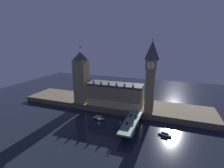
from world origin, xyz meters
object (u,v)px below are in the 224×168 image
Objects in this scene: car_northbound_lead at (131,115)px; pedestrian_far_rail at (128,116)px; boat_upstream at (99,119)px; car_southbound_trail at (136,117)px; street_lamp_near at (120,124)px; victoria_tower at (81,77)px; car_northbound_trail at (127,123)px; clock_tower at (151,75)px; car_southbound_lead at (133,124)px; pedestrian_near_rail at (121,127)px; street_lamp_mid at (138,118)px; street_lamp_far at (129,110)px; boat_downstream at (165,134)px; pedestrian_mid_walk at (136,124)px.

pedestrian_far_rail is (-2.60, -2.40, 0.18)m from car_northbound_lead.
boat_upstream is (-31.62, -4.04, -6.71)m from car_northbound_lead.
street_lamp_near reaches higher than car_southbound_trail.
victoria_tower reaches higher than pedestrian_far_rail.
car_southbound_trail reaches higher than car_northbound_trail.
clock_tower is at bearing 54.34° from pedestrian_far_rail.
car_northbound_trail is 0.62× the size of street_lamp_near.
boat_upstream is at bearing 162.69° from car_southbound_lead.
street_lamp_near is at bearing -108.42° from pedestrian_near_rail.
street_lamp_mid is at bearing 52.70° from street_lamp_near.
victoria_tower is 80.35m from car_northbound_trail.
clock_tower is 45.25m from pedestrian_far_rail.
pedestrian_far_rail is at bearing 3.22° from boat_upstream.
pedestrian_far_rail is at bearing -86.53° from street_lamp_far.
boat_downstream is at bearing 23.47° from street_lamp_near.
street_lamp_near is at bearing -110.11° from clock_tower.
victoria_tower reaches higher than boat_downstream.
street_lamp_mid is at bearing 84.06° from pedestrian_mid_walk.
street_lamp_mid is (10.81, 13.52, 3.26)m from pedestrian_near_rail.
pedestrian_mid_walk is (72.80, -37.31, -26.84)m from victoria_tower.
street_lamp_far is (-0.40, 6.59, 2.86)m from pedestrian_far_rail.
street_lamp_far is 38.61m from boat_downstream.
car_southbound_lead is 11.58m from pedestrian_near_rail.
boat_upstream is at bearing -38.95° from victoria_tower.
car_northbound_trail is at bearing -176.75° from car_southbound_lead.
street_lamp_near is 36.99m from boat_upstream.
clock_tower is 12.07× the size of street_lamp_far.
clock_tower is 15.93× the size of car_southbound_trail.
victoria_tower reaches higher than street_lamp_near.
street_lamp_near is 29.44m from street_lamp_far.
car_southbound_lead reaches higher than car_northbound_trail.
clock_tower is at bearing 28.22° from boat_upstream.
clock_tower is 5.75× the size of boat_downstream.
boat_downstream is (23.13, 0.19, -10.51)m from street_lamp_mid.
pedestrian_mid_walk is at bearing -27.14° from victoria_tower.
street_lamp_mid is (8.21, 5.27, 3.57)m from car_northbound_trail.
car_northbound_trail is at bearing -109.63° from car_southbound_trail.
street_lamp_near is (-10.81, -10.87, 3.07)m from pedestrian_mid_walk.
pedestrian_mid_walk reaches higher than boat_upstream.
boat_downstream is (34.34, 14.91, -10.23)m from street_lamp_near.
car_northbound_trail is (-13.66, -36.07, -35.85)m from clock_tower.
car_northbound_lead is (-13.66, -20.27, -35.81)m from clock_tower.
car_northbound_trail is at bearing 72.36° from street_lamp_near.
street_lamp_near is (-3.00, -9.45, 3.29)m from car_northbound_trail.
clock_tower reaches higher than car_northbound_trail.
car_northbound_trail is 2.19× the size of pedestrian_near_rail.
boat_upstream is (-29.02, 20.02, -6.97)m from pedestrian_near_rail.
street_lamp_mid reaches higher than car_northbound_trail.
clock_tower is at bearing 76.71° from car_southbound_lead.
pedestrian_near_rail is 0.13× the size of boat_upstream.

